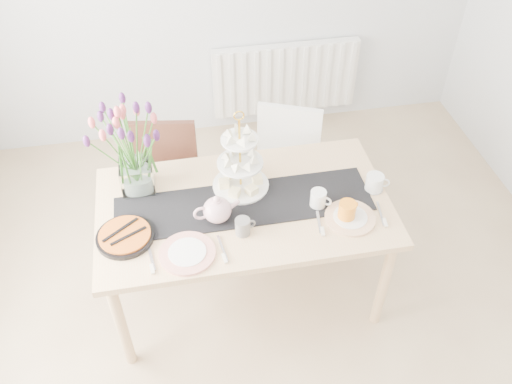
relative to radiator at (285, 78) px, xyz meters
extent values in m
plane|color=tan|center=(-0.50, -2.19, -0.45)|extent=(4.50, 4.50, 0.00)
cube|color=white|center=(0.00, 0.00, 0.00)|extent=(1.20, 0.08, 0.60)
cube|color=tan|center=(-0.63, -1.70, 0.28)|extent=(1.60, 0.90, 0.04)
cylinder|color=tan|center=(-1.36, -2.08, -0.09)|extent=(0.06, 0.06, 0.71)
cylinder|color=tan|center=(0.10, -2.08, -0.09)|extent=(0.06, 0.06, 0.71)
cylinder|color=tan|center=(-1.36, -1.32, -0.09)|extent=(0.06, 0.06, 0.71)
cylinder|color=tan|center=(0.10, -1.32, -0.09)|extent=(0.06, 0.06, 0.71)
cube|color=#3B1B15|center=(-1.06, -1.17, -0.02)|extent=(0.48, 0.48, 0.04)
cube|color=#3B1B15|center=(-1.03, -0.99, 0.20)|extent=(0.42, 0.11, 0.40)
cylinder|color=#3B1B15|center=(-1.27, -1.32, -0.25)|extent=(0.04, 0.04, 0.41)
cylinder|color=#3B1B15|center=(-0.91, -1.38, -0.25)|extent=(0.04, 0.04, 0.41)
cylinder|color=#3B1B15|center=(-1.21, -0.97, -0.25)|extent=(0.04, 0.04, 0.41)
cylinder|color=#3B1B15|center=(-0.86, -1.02, -0.25)|extent=(0.04, 0.04, 0.41)
cube|color=white|center=(-0.28, -1.17, -0.02)|extent=(0.56, 0.56, 0.04)
cube|color=white|center=(-0.21, -0.99, 0.21)|extent=(0.41, 0.20, 0.40)
cylinder|color=white|center=(-0.52, -1.26, -0.24)|extent=(0.04, 0.04, 0.41)
cylinder|color=white|center=(-0.19, -1.40, -0.24)|extent=(0.04, 0.04, 0.41)
cylinder|color=white|center=(-0.38, -0.93, -0.24)|extent=(0.04, 0.04, 0.41)
cylinder|color=white|center=(-0.05, -1.07, -0.24)|extent=(0.04, 0.04, 0.41)
cube|color=black|center=(-0.63, -1.70, 0.30)|extent=(1.40, 0.35, 0.01)
cube|color=silver|center=(-1.19, -1.46, 0.39)|extent=(0.18, 0.18, 0.18)
cylinder|color=gold|center=(-0.62, -1.55, 0.53)|extent=(0.01, 0.01, 0.46)
cylinder|color=white|center=(-0.62, -1.55, 0.32)|extent=(0.32, 0.32, 0.01)
cylinder|color=white|center=(-0.62, -1.55, 0.48)|extent=(0.25, 0.25, 0.01)
cylinder|color=white|center=(-0.62, -1.55, 0.64)|extent=(0.20, 0.20, 0.01)
cylinder|color=silver|center=(0.10, -1.71, 0.35)|extent=(0.12, 0.12, 0.10)
cylinder|color=black|center=(-1.27, -1.83, 0.31)|extent=(0.30, 0.30, 0.03)
cylinder|color=#C3621B|center=(-1.27, -1.83, 0.33)|extent=(0.26, 0.26, 0.01)
cylinder|color=slate|center=(-0.67, -1.90, 0.35)|extent=(0.09, 0.09, 0.09)
cylinder|color=white|center=(-0.24, -1.78, 0.35)|extent=(0.12, 0.12, 0.10)
cylinder|color=orange|center=(-0.12, -1.90, 0.36)|extent=(0.13, 0.13, 0.11)
cylinder|color=silver|center=(-0.97, -1.99, 0.31)|extent=(0.32, 0.32, 0.01)
cylinder|color=white|center=(-0.09, -1.91, 0.31)|extent=(0.31, 0.31, 0.01)
camera|label=1|loc=(-0.95, -3.77, 2.38)|focal=38.00mm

